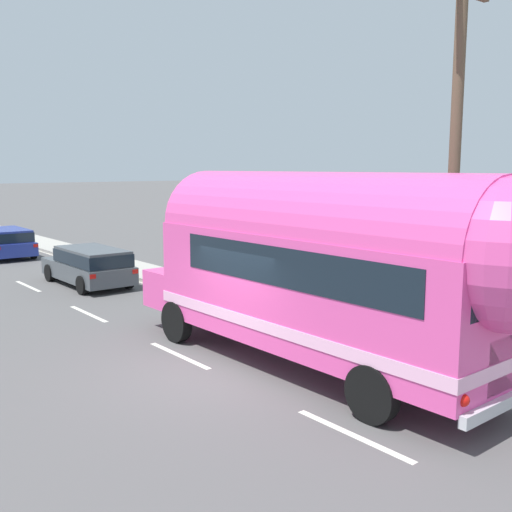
{
  "coord_description": "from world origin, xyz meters",
  "views": [
    {
      "loc": [
        -6.84,
        -9.73,
        4.22
      ],
      "look_at": [
        1.88,
        1.04,
        2.15
      ],
      "focal_mm": 41.95,
      "sensor_mm": 36.0,
      "label": 1
    }
  ],
  "objects_px": {
    "utility_pole": "(455,157)",
    "car_lead": "(90,264)",
    "painted_bus": "(331,264)",
    "car_second": "(5,241)"
  },
  "relations": [
    {
      "from": "utility_pole",
      "to": "car_lead",
      "type": "bearing_deg",
      "value": 101.01
    },
    {
      "from": "painted_bus",
      "to": "car_lead",
      "type": "xyz_separation_m",
      "value": [
        0.05,
        11.87,
        -1.51
      ]
    },
    {
      "from": "car_second",
      "to": "utility_pole",
      "type": "bearing_deg",
      "value": -82.67
    },
    {
      "from": "utility_pole",
      "to": "car_second",
      "type": "xyz_separation_m",
      "value": [
        -2.81,
        21.85,
        -3.64
      ]
    },
    {
      "from": "car_lead",
      "to": "car_second",
      "type": "distance_m",
      "value": 8.95
    },
    {
      "from": "painted_bus",
      "to": "utility_pole",
      "type": "bearing_deg",
      "value": -22.12
    },
    {
      "from": "car_lead",
      "to": "car_second",
      "type": "xyz_separation_m",
      "value": [
        -0.3,
        8.95,
        -0.01
      ]
    },
    {
      "from": "painted_bus",
      "to": "car_lead",
      "type": "bearing_deg",
      "value": 89.78
    },
    {
      "from": "painted_bus",
      "to": "car_second",
      "type": "xyz_separation_m",
      "value": [
        -0.25,
        20.81,
        -1.52
      ]
    },
    {
      "from": "painted_bus",
      "to": "car_second",
      "type": "bearing_deg",
      "value": 90.7
    }
  ]
}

